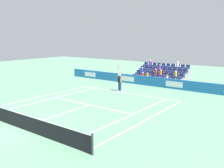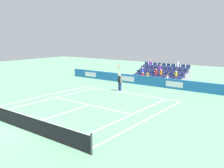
# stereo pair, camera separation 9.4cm
# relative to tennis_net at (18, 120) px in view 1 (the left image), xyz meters

# --- Properties ---
(ground_plane) EXTENTS (80.00, 80.00, 0.00)m
(ground_plane) POSITION_rel_tennis_net_xyz_m (0.00, 0.00, -0.49)
(ground_plane) COLOR #669E77
(line_baseline) EXTENTS (10.97, 0.10, 0.01)m
(line_baseline) POSITION_rel_tennis_net_xyz_m (0.00, -11.89, -0.49)
(line_baseline) COLOR white
(line_baseline) RESTS_ON ground
(line_service) EXTENTS (8.23, 0.10, 0.01)m
(line_service) POSITION_rel_tennis_net_xyz_m (0.00, -6.40, -0.49)
(line_service) COLOR white
(line_service) RESTS_ON ground
(line_centre_service) EXTENTS (0.10, 6.40, 0.01)m
(line_centre_service) POSITION_rel_tennis_net_xyz_m (0.00, -3.20, -0.49)
(line_centre_service) COLOR white
(line_centre_service) RESTS_ON ground
(line_singles_sideline_left) EXTENTS (0.10, 11.89, 0.01)m
(line_singles_sideline_left) POSITION_rel_tennis_net_xyz_m (4.12, -5.95, -0.49)
(line_singles_sideline_left) COLOR white
(line_singles_sideline_left) RESTS_ON ground
(line_singles_sideline_right) EXTENTS (0.10, 11.89, 0.01)m
(line_singles_sideline_right) POSITION_rel_tennis_net_xyz_m (-4.12, -5.95, -0.49)
(line_singles_sideline_right) COLOR white
(line_singles_sideline_right) RESTS_ON ground
(line_doubles_sideline_left) EXTENTS (0.10, 11.89, 0.01)m
(line_doubles_sideline_left) POSITION_rel_tennis_net_xyz_m (5.49, -5.95, -0.49)
(line_doubles_sideline_left) COLOR white
(line_doubles_sideline_left) RESTS_ON ground
(line_doubles_sideline_right) EXTENTS (0.10, 11.89, 0.01)m
(line_doubles_sideline_right) POSITION_rel_tennis_net_xyz_m (-5.49, -5.95, -0.49)
(line_doubles_sideline_right) COLOR white
(line_doubles_sideline_right) RESTS_ON ground
(line_centre_mark) EXTENTS (0.10, 0.20, 0.01)m
(line_centre_mark) POSITION_rel_tennis_net_xyz_m (0.00, -11.79, -0.49)
(line_centre_mark) COLOR white
(line_centre_mark) RESTS_ON ground
(sponsor_barrier) EXTENTS (23.48, 0.22, 1.04)m
(sponsor_barrier) POSITION_rel_tennis_net_xyz_m (0.00, -16.48, 0.03)
(sponsor_barrier) COLOR #1E66AD
(sponsor_barrier) RESTS_ON ground
(tennis_net) EXTENTS (11.97, 0.10, 1.07)m
(tennis_net) POSITION_rel_tennis_net_xyz_m (0.00, 0.00, 0.00)
(tennis_net) COLOR #33383D
(tennis_net) RESTS_ON ground
(tennis_player) EXTENTS (0.51, 0.40, 2.85)m
(tennis_player) POSITION_rel_tennis_net_xyz_m (1.04, -12.14, 0.50)
(tennis_player) COLOR navy
(tennis_player) RESTS_ON ground
(stadium_stand) EXTENTS (6.20, 3.80, 2.59)m
(stadium_stand) POSITION_rel_tennis_net_xyz_m (0.00, -19.41, 0.19)
(stadium_stand) COLOR gray
(stadium_stand) RESTS_ON ground
(loose_tennis_ball) EXTENTS (0.07, 0.07, 0.07)m
(loose_tennis_ball) POSITION_rel_tennis_net_xyz_m (-1.67, -2.48, -0.46)
(loose_tennis_ball) COLOR #D1E533
(loose_tennis_ball) RESTS_ON ground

